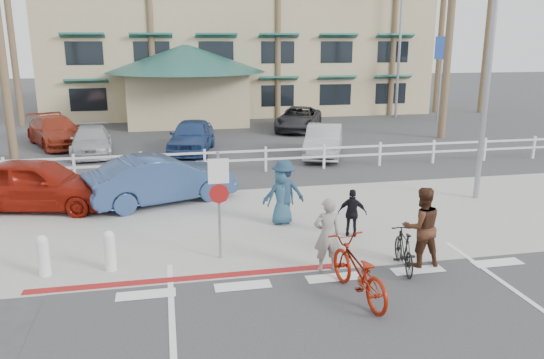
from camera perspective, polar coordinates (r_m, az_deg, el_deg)
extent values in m
plane|color=#333335|center=(11.35, 7.56, -11.75)|extent=(140.00, 140.00, 0.00)
cube|color=#333335|center=(9.72, 11.54, -16.77)|extent=(12.00, 16.00, 0.01)
cube|color=gray|center=(15.34, 2.11, -4.44)|extent=(22.00, 7.00, 0.01)
cube|color=#333335|center=(19.08, -0.72, -0.58)|extent=(40.00, 5.00, 0.01)
cube|color=#333335|center=(28.24, -4.36, 4.40)|extent=(50.00, 16.00, 0.01)
cube|color=maroon|center=(11.90, -8.44, -10.44)|extent=(7.00, 0.25, 0.02)
imported|color=maroon|center=(10.87, 9.23, -9.65)|extent=(1.06, 2.31, 1.17)
imported|color=gray|center=(11.92, 5.94, -5.93)|extent=(0.62, 0.41, 1.70)
imported|color=black|center=(12.40, 14.00, -7.35)|extent=(0.73, 1.62, 0.94)
imported|color=#402315|center=(12.55, 15.78, -4.93)|extent=(0.93, 0.73, 1.87)
imported|color=#1B3248|center=(14.87, 1.26, -1.35)|extent=(1.20, 0.70, 1.84)
imported|color=black|center=(14.10, 8.64, -3.60)|extent=(0.82, 0.57, 1.29)
imported|color=navy|center=(14.85, 1.05, -1.84)|extent=(0.85, 0.61, 1.61)
imported|color=navy|center=(17.19, -11.83, 0.02)|extent=(4.94, 3.14, 1.54)
imported|color=maroon|center=(17.69, -23.90, -0.44)|extent=(4.99, 2.92, 1.60)
imported|color=#999C9F|center=(25.52, -18.85, 3.96)|extent=(2.10, 4.42, 1.25)
imported|color=navy|center=(24.83, -8.64, 4.63)|extent=(2.69, 4.75, 1.52)
imported|color=#999B9D|center=(23.77, 5.58, 4.14)|extent=(2.90, 4.53, 1.41)
imported|color=maroon|center=(28.22, -22.19, 4.82)|extent=(3.85, 5.33, 1.43)
imported|color=#242429|center=(30.78, 2.88, 6.53)|extent=(3.93, 5.30, 1.34)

